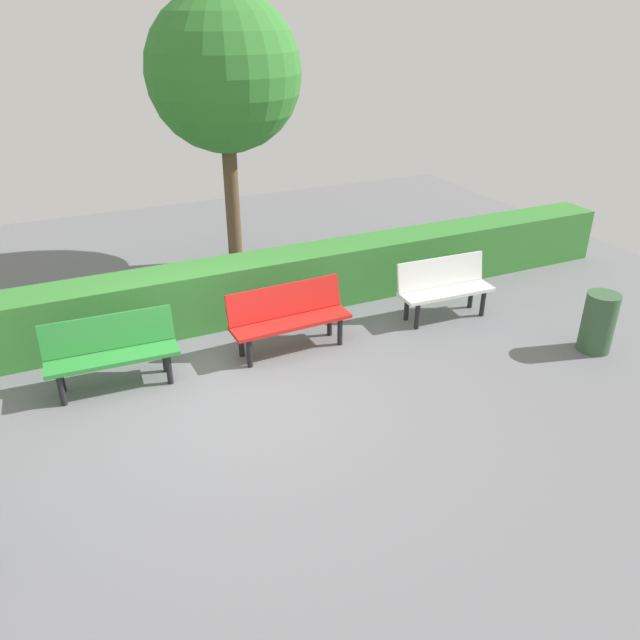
% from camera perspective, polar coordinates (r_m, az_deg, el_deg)
% --- Properties ---
extents(ground_plane, '(16.17, 16.17, 0.00)m').
position_cam_1_polar(ground_plane, '(7.38, -7.72, -6.76)').
color(ground_plane, slate).
extents(bench_white, '(1.41, 0.52, 0.86)m').
position_cam_1_polar(bench_white, '(9.08, 11.34, 3.12)').
color(bench_white, white).
rests_on(bench_white, ground_plane).
extents(bench_red, '(1.60, 0.52, 0.86)m').
position_cam_1_polar(bench_red, '(8.04, -2.91, 0.46)').
color(bench_red, red).
rests_on(bench_red, ground_plane).
extents(bench_green, '(1.52, 0.53, 0.86)m').
position_cam_1_polar(bench_green, '(7.64, -18.67, -2.56)').
color(bench_green, '#2D8C38').
rests_on(bench_green, ground_plane).
extents(hedge_row, '(12.17, 0.67, 0.86)m').
position_cam_1_polar(hedge_row, '(9.05, -5.47, 3.14)').
color(hedge_row, '#387F33').
rests_on(hedge_row, ground_plane).
extents(tree_near, '(2.44, 2.44, 4.37)m').
position_cam_1_polar(tree_near, '(10.46, -8.84, 21.50)').
color(tree_near, brown).
rests_on(tree_near, ground_plane).
extents(trash_bin, '(0.42, 0.42, 0.80)m').
position_cam_1_polar(trash_bin, '(8.80, 24.26, -0.20)').
color(trash_bin, '#385938').
rests_on(trash_bin, ground_plane).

